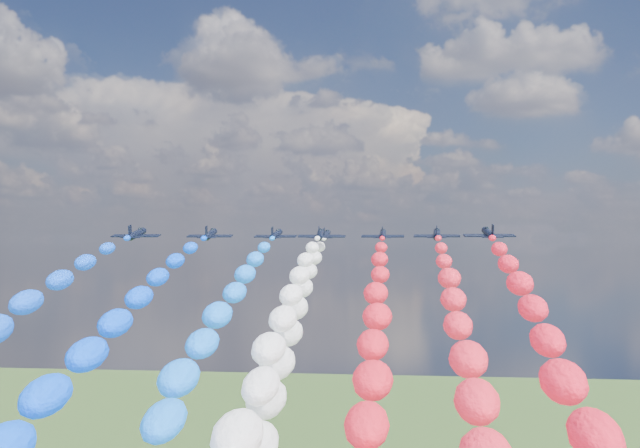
# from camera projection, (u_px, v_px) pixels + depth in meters

# --- Properties ---
(jet_0) EXTENTS (9.44, 12.55, 4.47)m
(jet_0) POSITION_uv_depth(u_px,v_px,m) (137.00, 234.00, 138.48)
(jet_0) COLOR black
(jet_1) EXTENTS (9.62, 12.68, 4.47)m
(jet_1) POSITION_uv_depth(u_px,v_px,m) (210.00, 234.00, 146.62)
(jet_1) COLOR black
(trail_1) EXTENTS (5.95, 123.51, 42.57)m
(trail_1) POSITION_uv_depth(u_px,v_px,m) (67.00, 401.00, 82.84)
(trail_1) COLOR #0547FF
(jet_2) EXTENTS (9.17, 12.36, 4.47)m
(jet_2) POSITION_uv_depth(u_px,v_px,m) (276.00, 235.00, 156.58)
(jet_2) COLOR black
(trail_2) EXTENTS (5.95, 123.51, 42.57)m
(trail_2) POSITION_uv_depth(u_px,v_px,m) (193.00, 383.00, 92.80)
(trail_2) COLOR #126FFF
(jet_3) EXTENTS (9.55, 12.63, 4.47)m
(jet_3) POSITION_uv_depth(u_px,v_px,m) (320.00, 234.00, 151.32)
(jet_3) COLOR black
(trail_3) EXTENTS (5.95, 123.51, 42.57)m
(trail_3) POSITION_uv_depth(u_px,v_px,m) (264.00, 392.00, 87.54)
(trail_3) COLOR white
(jet_4) EXTENTS (8.91, 12.17, 4.47)m
(jet_4) POSITION_uv_depth(u_px,v_px,m) (326.00, 235.00, 167.89)
(jet_4) COLOR black
(trail_4) EXTENTS (5.95, 123.51, 42.57)m
(trail_4) POSITION_uv_depth(u_px,v_px,m) (283.00, 368.00, 104.11)
(trail_4) COLOR silver
(jet_5) EXTENTS (8.86, 12.14, 4.47)m
(jet_5) POSITION_uv_depth(u_px,v_px,m) (383.00, 235.00, 154.89)
(jet_5) COLOR black
(trail_5) EXTENTS (5.95, 123.51, 42.57)m
(trail_5) POSITION_uv_depth(u_px,v_px,m) (373.00, 386.00, 91.10)
(trail_5) COLOR red
(jet_6) EXTENTS (9.50, 12.60, 4.47)m
(jet_6) POSITION_uv_depth(u_px,v_px,m) (437.00, 234.00, 143.63)
(jet_6) COLOR black
(trail_6) EXTENTS (5.95, 123.51, 42.57)m
(trail_6) POSITION_uv_depth(u_px,v_px,m) (469.00, 407.00, 79.85)
(trail_6) COLOR red
(jet_7) EXTENTS (9.35, 12.49, 4.47)m
(jet_7) POSITION_uv_depth(u_px,v_px,m) (489.00, 234.00, 130.33)
(jet_7) COLOR black
(trail_7) EXTENTS (5.95, 123.51, 42.57)m
(trail_7) POSITION_uv_depth(u_px,v_px,m) (577.00, 440.00, 66.55)
(trail_7) COLOR red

